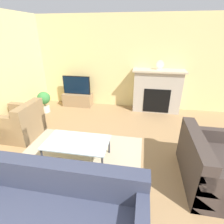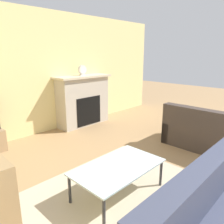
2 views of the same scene
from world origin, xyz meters
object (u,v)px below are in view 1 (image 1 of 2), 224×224
at_px(potted_plant, 44,100).
at_px(mantel_clock, 160,65).
at_px(couch_sectional, 45,215).
at_px(armchair_by_window, 20,124).
at_px(coffee_table, 77,143).
at_px(tv, 77,85).
at_px(couch_loveseat, 211,167).

bearing_deg(potted_plant, mantel_clock, 12.29).
distance_m(couch_sectional, armchair_by_window, 2.53).
bearing_deg(armchair_by_window, coffee_table, 71.62).
xyz_separation_m(tv, couch_loveseat, (3.20, -2.70, -0.40)).
height_order(potted_plant, mantel_clock, mantel_clock).
height_order(tv, coffee_table, tv).
bearing_deg(couch_loveseat, potted_plant, 62.94).
bearing_deg(armchair_by_window, couch_loveseat, 80.76).
bearing_deg(tv, mantel_clock, 1.17).
xyz_separation_m(couch_sectional, coffee_table, (-0.11, 1.34, 0.07)).
bearing_deg(coffee_table, mantel_clock, 59.41).
xyz_separation_m(armchair_by_window, coffee_table, (1.58, -0.56, 0.07)).
bearing_deg(potted_plant, armchair_by_window, -83.50).
bearing_deg(mantel_clock, potted_plant, -167.71).
relative_size(tv, mantel_clock, 3.42).
relative_size(couch_sectional, armchair_by_window, 2.66).
height_order(armchair_by_window, potted_plant, armchair_by_window).
distance_m(couch_sectional, mantel_clock, 4.34).
bearing_deg(coffee_table, tv, 110.25).
bearing_deg(mantel_clock, couch_loveseat, -75.47).
relative_size(potted_plant, mantel_clock, 2.50).
height_order(couch_sectional, couch_loveseat, same).
bearing_deg(couch_sectional, couch_loveseat, 29.09).
xyz_separation_m(tv, couch_sectional, (1.05, -3.89, -0.40)).
bearing_deg(mantel_clock, armchair_by_window, -146.69).
relative_size(armchair_by_window, mantel_clock, 3.45).
xyz_separation_m(couch_loveseat, armchair_by_window, (-3.83, 0.70, 0.00)).
xyz_separation_m(armchair_by_window, potted_plant, (-0.15, 1.34, 0.08)).
bearing_deg(tv, armchair_by_window, -107.60).
distance_m(couch_sectional, potted_plant, 3.72).
relative_size(couch_sectional, potted_plant, 3.67).
distance_m(couch_loveseat, potted_plant, 4.47).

